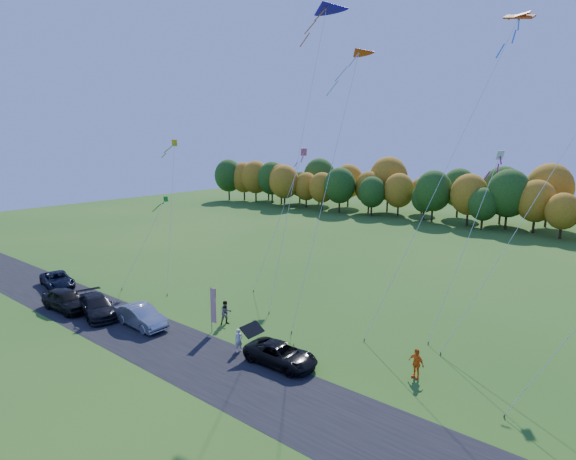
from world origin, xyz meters
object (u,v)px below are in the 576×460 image
Objects in this scene: black_suv at (281,354)px; person_east at (416,363)px; silver_sedan at (141,316)px; feather_flag at (213,305)px.

person_east is at bearing -64.63° from black_suv.
person_east reaches higher than silver_sedan.
black_suv is 0.99× the size of silver_sedan.
person_east is at bearing 12.51° from feather_flag.
feather_flag reaches higher than black_suv.
silver_sedan reaches higher than black_suv.
feather_flag is at bearing 83.12° from black_suv.
feather_flag is (-14.35, -3.18, 1.23)m from person_east.
black_suv is 7.16m from feather_flag.
silver_sedan is 20.39m from person_east.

